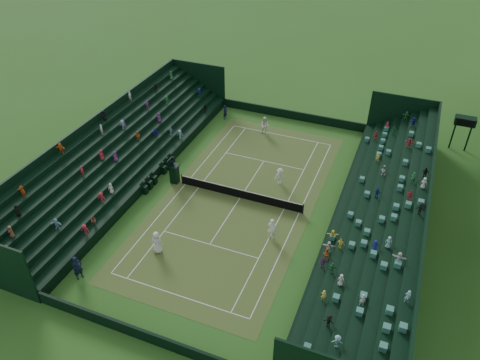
{
  "coord_description": "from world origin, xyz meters",
  "views": [
    {
      "loc": [
        12.25,
        -30.45,
        25.86
      ],
      "look_at": [
        0.0,
        0.0,
        2.0
      ],
      "focal_mm": 35.0,
      "sensor_mm": 36.0,
      "label": 1
    }
  ],
  "objects_px": {
    "umpire_chair": "(174,171)",
    "player_near_west": "(157,242)",
    "player_far_west": "(265,126)",
    "tennis_net": "(240,193)",
    "player_near_east": "(272,229)",
    "player_far_east": "(280,176)"
  },
  "relations": [
    {
      "from": "player_near_west",
      "to": "player_far_east",
      "type": "relative_size",
      "value": 1.2
    },
    {
      "from": "player_far_east",
      "to": "player_near_west",
      "type": "bearing_deg",
      "value": -160.01
    },
    {
      "from": "player_far_west",
      "to": "tennis_net",
      "type": "bearing_deg",
      "value": -87.96
    },
    {
      "from": "umpire_chair",
      "to": "tennis_net",
      "type": "bearing_deg",
      "value": -0.0
    },
    {
      "from": "player_far_west",
      "to": "player_near_west",
      "type": "bearing_deg",
      "value": -101.26
    },
    {
      "from": "tennis_net",
      "to": "player_far_east",
      "type": "relative_size",
      "value": 7.13
    },
    {
      "from": "tennis_net",
      "to": "player_near_east",
      "type": "height_order",
      "value": "player_near_east"
    },
    {
      "from": "player_near_west",
      "to": "player_far_west",
      "type": "bearing_deg",
      "value": -102.27
    },
    {
      "from": "tennis_net",
      "to": "player_far_east",
      "type": "xyz_separation_m",
      "value": [
        2.58,
        3.47,
        0.29
      ]
    },
    {
      "from": "umpire_chair",
      "to": "player_far_west",
      "type": "bearing_deg",
      "value": 67.29
    },
    {
      "from": "tennis_net",
      "to": "player_far_west",
      "type": "height_order",
      "value": "player_far_west"
    },
    {
      "from": "player_near_west",
      "to": "tennis_net",
      "type": "bearing_deg",
      "value": -119.08
    },
    {
      "from": "player_near_west",
      "to": "player_far_west",
      "type": "relative_size",
      "value": 0.98
    },
    {
      "from": "player_near_west",
      "to": "player_far_west",
      "type": "distance_m",
      "value": 20.18
    },
    {
      "from": "tennis_net",
      "to": "player_far_west",
      "type": "bearing_deg",
      "value": 98.63
    },
    {
      "from": "umpire_chair",
      "to": "player_near_west",
      "type": "height_order",
      "value": "umpire_chair"
    },
    {
      "from": "player_near_east",
      "to": "player_far_west",
      "type": "relative_size",
      "value": 0.97
    },
    {
      "from": "player_near_east",
      "to": "player_far_east",
      "type": "bearing_deg",
      "value": -78.01
    },
    {
      "from": "player_near_east",
      "to": "player_far_west",
      "type": "xyz_separation_m",
      "value": [
        -6.01,
        15.33,
        0.03
      ]
    },
    {
      "from": "player_far_east",
      "to": "umpire_chair",
      "type": "bearing_deg",
      "value": 157.07
    },
    {
      "from": "umpire_chair",
      "to": "player_near_west",
      "type": "distance_m",
      "value": 9.18
    },
    {
      "from": "player_near_west",
      "to": "player_near_east",
      "type": "relative_size",
      "value": 1.01
    }
  ]
}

